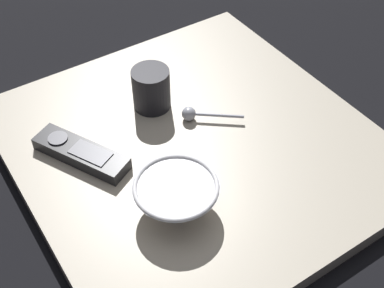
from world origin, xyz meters
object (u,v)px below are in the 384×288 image
at_px(coffee_mug, 151,89).
at_px(teaspoon, 193,114).
at_px(tv_remote_near, 81,153).
at_px(cereal_bowl, 176,195).

relative_size(coffee_mug, teaspoon, 0.85).
xyz_separation_m(coffee_mug, tv_remote_near, (0.05, -0.18, -0.03)).
bearing_deg(teaspoon, coffee_mug, -150.25).
xyz_separation_m(coffee_mug, teaspoon, (0.08, 0.04, -0.03)).
xyz_separation_m(teaspoon, tv_remote_near, (-0.02, -0.22, -0.00)).
bearing_deg(teaspoon, cereal_bowl, -40.60).
relative_size(cereal_bowl, coffee_mug, 1.67).
bearing_deg(cereal_bowl, coffee_mug, 158.55).
distance_m(cereal_bowl, teaspoon, 0.21).
bearing_deg(tv_remote_near, coffee_mug, 107.23).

